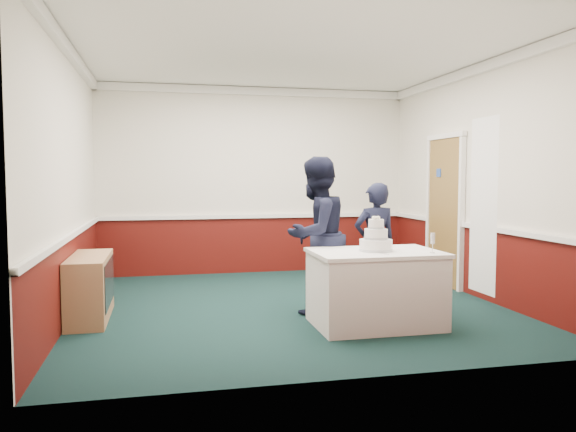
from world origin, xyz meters
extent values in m
plane|color=black|center=(0.00, 0.00, 0.00)|extent=(5.00, 5.00, 0.00)
cube|color=silver|center=(0.00, 2.48, 1.50)|extent=(5.00, 0.05, 3.00)
cube|color=silver|center=(-2.48, 0.00, 1.50)|extent=(0.05, 5.00, 3.00)
cube|color=silver|center=(2.48, 0.00, 1.50)|extent=(0.05, 5.00, 3.00)
cube|color=white|center=(0.00, 0.00, 2.98)|extent=(5.00, 5.00, 0.05)
cube|color=#490D09|center=(0.00, 2.48, 0.45)|extent=(5.00, 0.02, 0.90)
cube|color=white|center=(0.00, 2.47, 0.92)|extent=(4.98, 0.05, 0.06)
cube|color=white|center=(0.00, 2.46, 2.93)|extent=(5.00, 0.08, 0.12)
cube|color=olive|center=(2.46, 0.80, 1.05)|extent=(0.05, 0.90, 2.10)
cube|color=#234799|center=(2.44, 0.95, 1.62)|extent=(0.01, 0.12, 0.12)
cube|color=white|center=(2.42, -0.25, 1.20)|extent=(0.02, 0.60, 2.20)
cube|color=tan|center=(-2.28, -0.12, 0.35)|extent=(0.40, 1.20, 0.70)
cube|color=black|center=(-2.07, -0.12, 0.40)|extent=(0.01, 1.00, 0.50)
cube|color=white|center=(0.68, -1.07, 0.38)|extent=(1.28, 0.88, 0.76)
cube|color=white|center=(0.68, -1.07, 0.77)|extent=(1.32, 0.92, 0.04)
cylinder|color=white|center=(0.68, -1.07, 0.85)|extent=(0.34, 0.34, 0.12)
cylinder|color=silver|center=(0.68, -1.07, 0.80)|extent=(0.35, 0.35, 0.03)
cylinder|color=white|center=(0.68, -1.07, 0.97)|extent=(0.24, 0.24, 0.11)
cylinder|color=silver|center=(0.68, -1.07, 0.92)|extent=(0.25, 0.25, 0.02)
cylinder|color=white|center=(0.68, -1.07, 1.07)|extent=(0.16, 0.16, 0.10)
cylinder|color=silver|center=(0.68, -1.07, 1.03)|extent=(0.17, 0.17, 0.02)
sphere|color=#EDE5C9|center=(0.68, -1.07, 1.14)|extent=(0.03, 0.03, 0.03)
sphere|color=#EDE5C9|center=(0.70, -1.05, 1.14)|extent=(0.03, 0.03, 0.03)
sphere|color=#EDE5C9|center=(0.66, -1.04, 1.14)|extent=(0.03, 0.03, 0.03)
sphere|color=#EDE5C9|center=(0.69, -1.09, 1.14)|extent=(0.03, 0.03, 0.03)
sphere|color=#EDE5C9|center=(0.65, -1.08, 1.14)|extent=(0.03, 0.03, 0.03)
cube|color=silver|center=(0.65, -1.27, 0.79)|extent=(0.11, 0.21, 0.00)
cylinder|color=silver|center=(1.18, -1.35, 0.79)|extent=(0.05, 0.05, 0.01)
cylinder|color=silver|center=(1.18, -1.35, 0.84)|extent=(0.01, 0.01, 0.09)
cylinder|color=silver|center=(1.18, -1.35, 0.94)|extent=(0.04, 0.04, 0.11)
imported|color=black|center=(0.22, -0.36, 0.90)|extent=(1.10, 1.06, 1.79)
imported|color=black|center=(1.01, -0.19, 0.75)|extent=(0.58, 0.41, 1.49)
camera|label=1|loc=(-1.50, -6.53, 1.56)|focal=35.00mm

